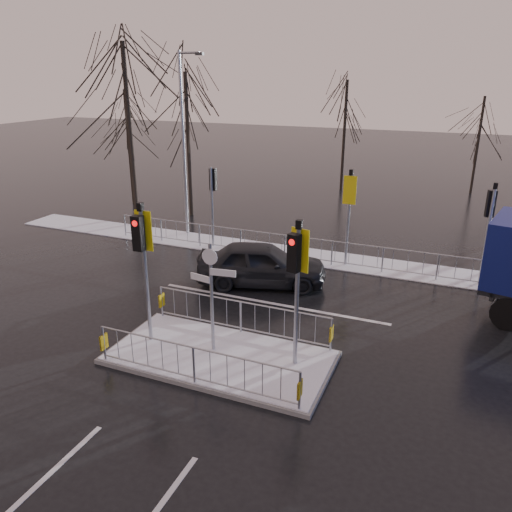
% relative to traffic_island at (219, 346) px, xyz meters
% --- Properties ---
extents(ground, '(120.00, 120.00, 0.00)m').
position_rel_traffic_island_xyz_m(ground, '(0.01, -0.01, -0.39)').
color(ground, black).
rests_on(ground, ground).
extents(snow_verge, '(30.00, 2.00, 0.04)m').
position_rel_traffic_island_xyz_m(snow_verge, '(0.01, 8.59, -0.37)').
color(snow_verge, white).
rests_on(snow_verge, ground).
extents(lane_markings, '(8.00, 11.38, 0.01)m').
position_rel_traffic_island_xyz_m(lane_markings, '(0.01, -0.34, -0.39)').
color(lane_markings, silver).
rests_on(lane_markings, ground).
extents(traffic_island, '(6.00, 3.04, 4.15)m').
position_rel_traffic_island_xyz_m(traffic_island, '(0.00, 0.00, 0.00)').
color(traffic_island, '#62625E').
rests_on(traffic_island, ground).
extents(far_kerb_fixtures, '(18.00, 0.65, 3.83)m').
position_rel_traffic_island_xyz_m(far_kerb_fixtures, '(0.31, 8.08, 0.63)').
color(far_kerb_fixtures, '#969CA4').
rests_on(far_kerb_fixtures, ground).
extents(car_far_lane, '(5.02, 3.20, 1.59)m').
position_rel_traffic_island_xyz_m(car_far_lane, '(-0.89, 5.18, 0.40)').
color(car_far_lane, black).
rests_on(car_far_lane, ground).
extents(tree_near_a, '(4.75, 4.75, 8.97)m').
position_rel_traffic_island_xyz_m(tree_near_a, '(-10.49, 10.99, 5.72)').
color(tree_near_a, black).
rests_on(tree_near_a, ground).
extents(tree_near_b, '(4.00, 4.00, 7.55)m').
position_rel_traffic_island_xyz_m(tree_near_b, '(-7.99, 12.49, 4.76)').
color(tree_near_b, black).
rests_on(tree_near_b, ground).
extents(tree_near_c, '(3.50, 3.50, 6.61)m').
position_rel_traffic_island_xyz_m(tree_near_c, '(-12.49, 13.49, 4.11)').
color(tree_near_c, black).
rests_on(tree_near_c, ground).
extents(tree_far_a, '(3.75, 3.75, 7.08)m').
position_rel_traffic_island_xyz_m(tree_far_a, '(-1.99, 21.99, 4.43)').
color(tree_far_a, black).
rests_on(tree_far_a, ground).
extents(tree_far_b, '(3.25, 3.25, 6.14)m').
position_rel_traffic_island_xyz_m(tree_far_b, '(6.01, 23.99, 3.79)').
color(tree_far_b, black).
rests_on(tree_far_b, ground).
extents(street_lamp_left, '(1.25, 0.18, 8.20)m').
position_rel_traffic_island_xyz_m(street_lamp_left, '(-6.42, 9.49, 4.10)').
color(street_lamp_left, '#969CA4').
rests_on(street_lamp_left, ground).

